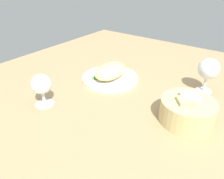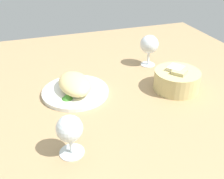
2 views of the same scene
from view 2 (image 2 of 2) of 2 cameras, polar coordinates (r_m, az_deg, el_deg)
The scene contains 7 objects.
ground_plane at distance 95.07cm, azimuth 1.48°, elevation -1.28°, with size 140.00×140.00×2.00cm, color tan.
plate at distance 94.76cm, azimuth -7.97°, elevation -0.51°, with size 23.76×23.76×1.40cm, color white.
omelette at distance 93.06cm, azimuth -8.12°, elevation 1.28°, with size 17.16×10.88×5.39cm, color #E2CA84.
lettuce_garnish at distance 89.51cm, azimuth -9.79°, elevation -1.50°, with size 3.83×3.83×1.80cm, color #3C812A.
bread_basket at distance 97.99cm, azimuth 13.92°, elevation 2.11°, with size 16.45×16.45×8.57cm.
wine_glass_near at distance 66.47cm, azimuth -9.24°, elevation -8.82°, with size 6.87×6.87×11.56cm.
wine_glass_far at distance 113.05cm, azimuth 8.13°, elevation 9.53°, with size 7.81×7.81×13.46cm.
Camera 2 is at (75.59, -28.04, 49.38)cm, focal length 41.85 mm.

